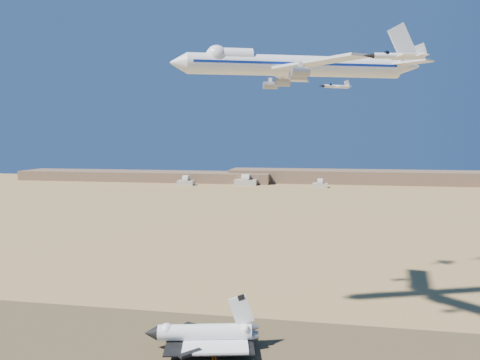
% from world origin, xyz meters
% --- Properties ---
extents(ground, '(1200.00, 1200.00, 0.00)m').
position_xyz_m(ground, '(0.00, 0.00, 0.00)').
color(ground, '#A18347').
rests_on(ground, ground).
extents(runway, '(600.00, 50.00, 0.06)m').
position_xyz_m(runway, '(0.00, 0.00, 0.03)').
color(runway, brown).
rests_on(runway, ground).
extents(ridgeline, '(960.00, 90.00, 18.00)m').
position_xyz_m(ridgeline, '(65.32, 527.31, 7.63)').
color(ridgeline, brown).
rests_on(ridgeline, ground).
extents(hangars, '(200.50, 29.50, 30.00)m').
position_xyz_m(hangars, '(-64.00, 478.43, 4.83)').
color(hangars, '#ADA79A').
rests_on(hangars, ground).
extents(shuttle, '(35.85, 27.03, 17.64)m').
position_xyz_m(shuttle, '(9.50, -2.42, 4.74)').
color(shuttle, white).
rests_on(shuttle, runway).
extents(carrier_747, '(88.08, 65.09, 22.24)m').
position_xyz_m(carrier_747, '(33.18, 24.48, 91.06)').
color(carrier_747, white).
extents(crew_a, '(0.45, 0.66, 1.79)m').
position_xyz_m(crew_a, '(14.26, -10.51, 0.95)').
color(crew_a, orange).
rests_on(crew_a, runway).
extents(crew_c, '(1.18, 0.97, 1.79)m').
position_xyz_m(crew_c, '(15.04, -10.03, 0.96)').
color(crew_c, orange).
rests_on(crew_c, runway).
extents(chase_jet_a, '(15.63, 8.98, 3.96)m').
position_xyz_m(chase_jet_a, '(63.09, -18.56, 86.38)').
color(chase_jet_a, white).
extents(chase_jet_e, '(14.84, 10.39, 3.95)m').
position_xyz_m(chase_jet_e, '(50.21, 76.55, 88.98)').
color(chase_jet_e, white).
extents(chase_jet_f, '(14.86, 8.53, 3.76)m').
position_xyz_m(chase_jet_f, '(70.53, 85.86, 94.58)').
color(chase_jet_f, white).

